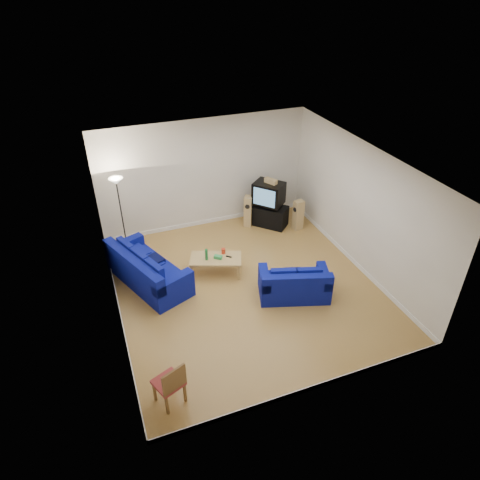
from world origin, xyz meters
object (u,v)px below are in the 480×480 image
object	(u,v)px
sofa_three_seat	(146,272)
tv_stand	(270,216)
coffee_table	(216,260)
sofa_loveseat	(294,285)
television	(269,193)

from	to	relation	value
sofa_three_seat	tv_stand	size ratio (longest dim) A/B	2.53
coffee_table	tv_stand	world-z (taller)	tv_stand
tv_stand	sofa_three_seat	bearing A→B (deg)	-113.09
sofa_three_seat	sofa_loveseat	distance (m)	3.56
sofa_three_seat	tv_stand	world-z (taller)	sofa_three_seat
coffee_table	television	bearing A→B (deg)	38.37
television	tv_stand	bearing A→B (deg)	18.80
sofa_loveseat	tv_stand	distance (m)	3.31
sofa_loveseat	coffee_table	xyz separation A→B (m)	(-1.43, 1.50, 0.10)
sofa_loveseat	television	world-z (taller)	television
sofa_three_seat	sofa_loveseat	world-z (taller)	sofa_three_seat
television	coffee_table	bearing A→B (deg)	-93.05
coffee_table	television	xyz separation A→B (m)	(2.20, 1.74, 0.64)
coffee_table	tv_stand	xyz separation A→B (m)	(2.24, 1.71, -0.10)
sofa_three_seat	television	world-z (taller)	television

